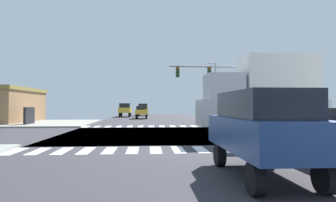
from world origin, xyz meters
name	(u,v)px	position (x,y,z in m)	size (l,w,h in m)	color
ground	(164,134)	(0.00, 0.00, -0.03)	(90.00, 90.00, 0.05)	#333137
sidewalk_corner_ne	(272,122)	(13.00, 12.00, 0.07)	(12.00, 12.00, 0.14)	gray
sidewalk_corner_nw	(36,123)	(-13.00, 12.00, 0.07)	(12.00, 12.00, 0.14)	gray
crosswalk_near	(167,150)	(-0.25, -7.30, 0.00)	(13.50, 2.00, 0.01)	white
crosswalk_far	(157,126)	(-0.25, 7.30, 0.00)	(13.50, 2.00, 0.01)	white
traffic_signal_mast	(213,79)	(5.20, 7.64, 4.55)	(7.26, 0.55, 6.12)	gray
street_lamp	(214,86)	(7.74, 18.40, 4.62)	(1.78, 0.32, 7.68)	gray
pickup_crossing_2	(125,109)	(-5.00, 30.88, 1.29)	(2.00, 5.10, 2.35)	black
sedan_leading_2	(142,111)	(-2.00, 23.84, 1.12)	(1.80, 4.30, 1.88)	black
suv_trailing_2	(262,126)	(2.00, -12.40, 1.39)	(1.96, 4.60, 2.34)	black
box_truck_middle_1	(263,95)	(5.67, -3.50, 2.56)	(7.20, 2.40, 4.85)	black
suv_outer_3	(143,108)	(-2.00, 36.83, 1.39)	(1.96, 4.60, 2.34)	black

